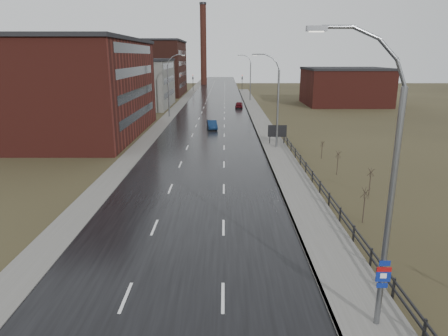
{
  "coord_description": "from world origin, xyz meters",
  "views": [
    {
      "loc": [
        2.39,
        -12.47,
        11.05
      ],
      "look_at": [
        2.33,
        16.16,
        3.0
      ],
      "focal_mm": 32.0,
      "sensor_mm": 36.0,
      "label": 1
    }
  ],
  "objects_px": {
    "streetlight_main": "(384,191)",
    "billboard": "(277,132)",
    "car_near": "(212,125)",
    "car_far": "(239,105)"
  },
  "relations": [
    {
      "from": "streetlight_main",
      "to": "car_near",
      "type": "relative_size",
      "value": 2.98
    },
    {
      "from": "streetlight_main",
      "to": "car_far",
      "type": "xyz_separation_m",
      "value": [
        -2.97,
        73.67,
        -5.36
      ]
    },
    {
      "from": "car_far",
      "to": "billboard",
      "type": "bearing_deg",
      "value": 98.53
    },
    {
      "from": "streetlight_main",
      "to": "billboard",
      "type": "distance_m",
      "value": 36.2
    },
    {
      "from": "car_near",
      "to": "car_far",
      "type": "distance_m",
      "value": 26.92
    },
    {
      "from": "billboard",
      "to": "streetlight_main",
      "type": "bearing_deg",
      "value": -91.0
    },
    {
      "from": "billboard",
      "to": "car_near",
      "type": "bearing_deg",
      "value": 127.67
    },
    {
      "from": "billboard",
      "to": "car_far",
      "type": "height_order",
      "value": "billboard"
    },
    {
      "from": "car_near",
      "to": "streetlight_main",
      "type": "bearing_deg",
      "value": -87.55
    },
    {
      "from": "streetlight_main",
      "to": "billboard",
      "type": "height_order",
      "value": "streetlight_main"
    }
  ]
}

